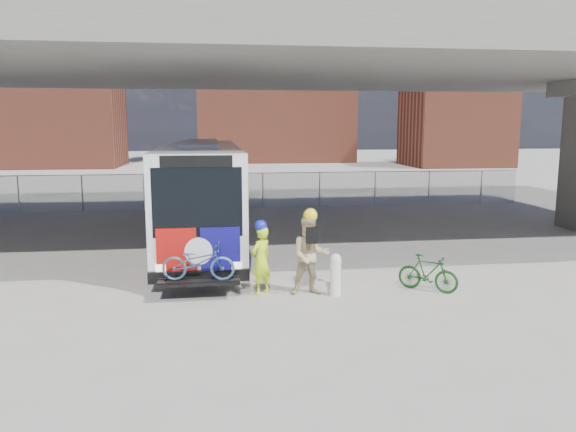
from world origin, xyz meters
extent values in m
plane|color=#9E9991|center=(0.00, 0.00, 0.00)|extent=(160.00, 160.00, 0.00)
cube|color=silver|center=(-2.00, 3.26, 1.95)|extent=(2.55, 12.00, 3.20)
cube|color=black|center=(-2.00, 3.76, 2.59)|extent=(2.61, 11.00, 1.28)
cube|color=black|center=(-2.00, -2.69, 2.33)|extent=(2.24, 0.12, 1.76)
cube|color=black|center=(-2.00, -2.69, 3.36)|extent=(1.78, 0.12, 0.30)
cube|color=black|center=(-2.00, -2.79, 0.45)|extent=(2.55, 0.20, 0.30)
cube|color=#A00F0C|center=(-2.55, -2.76, 1.10)|extent=(1.00, 0.08, 1.20)
cube|color=#0F0B6B|center=(-1.45, -2.76, 1.10)|extent=(1.00, 0.08, 1.20)
cylinder|color=silver|center=(-2.00, -2.78, 1.10)|extent=(0.70, 0.06, 0.70)
cube|color=gray|center=(-2.00, 3.26, 3.62)|extent=(1.28, 7.20, 0.14)
cube|color=black|center=(-2.00, -3.29, 0.45)|extent=(2.00, 0.70, 0.06)
cylinder|color=black|center=(-3.15, -1.14, 0.50)|extent=(0.30, 1.00, 1.00)
cylinder|color=black|center=(-0.85, -1.14, 0.50)|extent=(0.30, 1.00, 1.00)
cylinder|color=black|center=(-3.15, 7.46, 0.50)|extent=(0.30, 1.00, 1.00)
cylinder|color=black|center=(-0.85, 7.46, 0.50)|extent=(0.30, 1.00, 1.00)
cube|color=#A00F0C|center=(-3.30, -0.54, 1.30)|extent=(0.06, 2.60, 1.70)
cube|color=#0F0B6B|center=(-3.30, 1.06, 1.30)|extent=(0.06, 1.40, 1.70)
cube|color=#A00F0C|center=(-0.70, -0.54, 1.30)|extent=(0.06, 2.60, 1.70)
cube|color=#0F0B6B|center=(-0.70, 1.06, 1.30)|extent=(0.06, 1.40, 1.70)
imported|color=#395F7E|center=(-2.00, -3.29, 0.95)|extent=(1.84, 0.85, 0.93)
cube|color=#605E59|center=(0.00, 4.00, 6.75)|extent=(40.00, 16.00, 1.50)
cube|color=#605E59|center=(0.00, 4.00, 7.55)|extent=(40.00, 0.60, 0.80)
cylinder|color=gray|center=(-8.00, 12.00, 0.90)|extent=(0.06, 0.06, 1.80)
cylinder|color=gray|center=(-4.00, 12.00, 0.90)|extent=(0.06, 0.06, 1.80)
cylinder|color=gray|center=(0.00, 12.00, 0.90)|extent=(0.06, 0.06, 1.80)
cylinder|color=gray|center=(4.00, 12.00, 0.90)|extent=(0.06, 0.06, 1.80)
cylinder|color=gray|center=(8.00, 12.00, 0.90)|extent=(0.06, 0.06, 1.80)
cylinder|color=gray|center=(12.00, 12.00, 0.90)|extent=(0.06, 0.06, 1.80)
plane|color=gray|center=(0.00, 12.00, 0.90)|extent=(30.00, 0.00, 30.00)
cube|color=gray|center=(0.00, 12.00, 1.82)|extent=(30.00, 0.05, 0.04)
cube|color=brown|center=(-18.00, 45.00, 5.00)|extent=(14.00, 10.00, 10.00)
cube|color=brown|center=(6.00, 52.00, 6.00)|extent=(18.00, 12.00, 12.00)
cube|color=brown|center=(24.00, 40.00, 4.00)|extent=(10.00, 8.00, 8.00)
cylinder|color=brown|center=(14.00, 55.00, 12.50)|extent=(2.20, 2.20, 25.00)
cylinder|color=silver|center=(1.40, -3.43, 0.47)|extent=(0.28, 0.28, 0.94)
sphere|color=silver|center=(1.40, -3.43, 0.94)|extent=(0.28, 0.28, 0.28)
imported|color=#C6EE19|center=(-0.44, -3.04, 0.87)|extent=(0.75, 0.74, 1.74)
sphere|color=#171CC9|center=(-0.44, -3.04, 1.76)|extent=(0.30, 0.30, 0.30)
imported|color=tan|center=(0.78, -3.24, 1.01)|extent=(1.00, 0.79, 2.01)
sphere|color=#FFF11A|center=(0.78, -3.24, 2.03)|extent=(0.35, 0.35, 0.35)
cube|color=black|center=(0.79, -3.44, 1.56)|extent=(0.29, 0.17, 0.40)
imported|color=#154418|center=(3.85, -3.38, 0.47)|extent=(1.51, 1.34, 0.95)
camera|label=1|loc=(-1.65, -16.79, 4.23)|focal=35.00mm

